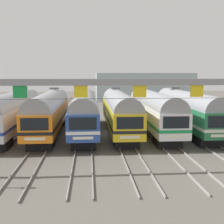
{
  "coord_description": "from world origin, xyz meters",
  "views": [
    {
      "loc": [
        -1.4,
        -32.84,
        6.81
      ],
      "look_at": [
        1.29,
        1.76,
        2.22
      ],
      "focal_mm": 46.56,
      "sensor_mm": 36.0,
      "label": 1
    }
  ],
  "objects_px": {
    "commuter_train_silver": "(14,111)",
    "commuter_train_green": "(186,109)",
    "catenary_gantry": "(110,96)",
    "commuter_train_orange": "(49,111)",
    "commuter_train_blue": "(85,110)",
    "commuter_train_white": "(153,110)",
    "commuter_train_yellow": "(119,110)"
  },
  "relations": [
    {
      "from": "commuter_train_silver",
      "to": "commuter_train_green",
      "type": "distance_m",
      "value": 19.75
    },
    {
      "from": "catenary_gantry",
      "to": "commuter_train_green",
      "type": "bearing_deg",
      "value": 53.81
    },
    {
      "from": "commuter_train_orange",
      "to": "catenary_gantry",
      "type": "relative_size",
      "value": 0.72
    },
    {
      "from": "commuter_train_orange",
      "to": "commuter_train_blue",
      "type": "bearing_deg",
      "value": -0.06
    },
    {
      "from": "commuter_train_orange",
      "to": "catenary_gantry",
      "type": "distance_m",
      "value": 14.98
    },
    {
      "from": "commuter_train_blue",
      "to": "commuter_train_green",
      "type": "height_order",
      "value": "commuter_train_green"
    },
    {
      "from": "commuter_train_white",
      "to": "catenary_gantry",
      "type": "bearing_deg",
      "value": -113.71
    },
    {
      "from": "commuter_train_orange",
      "to": "commuter_train_green",
      "type": "height_order",
      "value": "same"
    },
    {
      "from": "commuter_train_yellow",
      "to": "catenary_gantry",
      "type": "bearing_deg",
      "value": -98.32
    },
    {
      "from": "commuter_train_blue",
      "to": "commuter_train_white",
      "type": "xyz_separation_m",
      "value": [
        7.9,
        0.0,
        0.0
      ]
    },
    {
      "from": "commuter_train_yellow",
      "to": "commuter_train_blue",
      "type": "bearing_deg",
      "value": -179.94
    },
    {
      "from": "commuter_train_silver",
      "to": "catenary_gantry",
      "type": "bearing_deg",
      "value": -53.81
    },
    {
      "from": "commuter_train_blue",
      "to": "commuter_train_white",
      "type": "relative_size",
      "value": 1.0
    },
    {
      "from": "commuter_train_orange",
      "to": "commuter_train_yellow",
      "type": "distance_m",
      "value": 7.9
    },
    {
      "from": "commuter_train_green",
      "to": "catenary_gantry",
      "type": "bearing_deg",
      "value": -126.19
    },
    {
      "from": "commuter_train_green",
      "to": "catenary_gantry",
      "type": "relative_size",
      "value": 0.72
    },
    {
      "from": "catenary_gantry",
      "to": "commuter_train_white",
      "type": "bearing_deg",
      "value": 66.29
    },
    {
      "from": "commuter_train_silver",
      "to": "commuter_train_white",
      "type": "bearing_deg",
      "value": -0.02
    },
    {
      "from": "commuter_train_silver",
      "to": "commuter_train_green",
      "type": "relative_size",
      "value": 1.0
    },
    {
      "from": "commuter_train_silver",
      "to": "commuter_train_blue",
      "type": "distance_m",
      "value": 7.9
    },
    {
      "from": "commuter_train_silver",
      "to": "commuter_train_orange",
      "type": "distance_m",
      "value": 3.95
    },
    {
      "from": "commuter_train_blue",
      "to": "commuter_train_white",
      "type": "height_order",
      "value": "same"
    },
    {
      "from": "commuter_train_yellow",
      "to": "catenary_gantry",
      "type": "xyz_separation_m",
      "value": [
        -1.98,
        -13.5,
        2.65
      ]
    },
    {
      "from": "commuter_train_white",
      "to": "catenary_gantry",
      "type": "distance_m",
      "value": 14.97
    },
    {
      "from": "commuter_train_white",
      "to": "commuter_train_green",
      "type": "relative_size",
      "value": 1.0
    },
    {
      "from": "commuter_train_blue",
      "to": "commuter_train_green",
      "type": "bearing_deg",
      "value": 0.02
    },
    {
      "from": "commuter_train_white",
      "to": "commuter_train_green",
      "type": "distance_m",
      "value": 3.95
    },
    {
      "from": "commuter_train_green",
      "to": "catenary_gantry",
      "type": "distance_m",
      "value": 16.93
    },
    {
      "from": "commuter_train_blue",
      "to": "catenary_gantry",
      "type": "bearing_deg",
      "value": -81.67
    },
    {
      "from": "commuter_train_green",
      "to": "catenary_gantry",
      "type": "xyz_separation_m",
      "value": [
        -9.88,
        -13.5,
        2.65
      ]
    },
    {
      "from": "catenary_gantry",
      "to": "commuter_train_silver",
      "type": "bearing_deg",
      "value": 126.19
    },
    {
      "from": "catenary_gantry",
      "to": "commuter_train_orange",
      "type": "bearing_deg",
      "value": 113.7
    }
  ]
}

